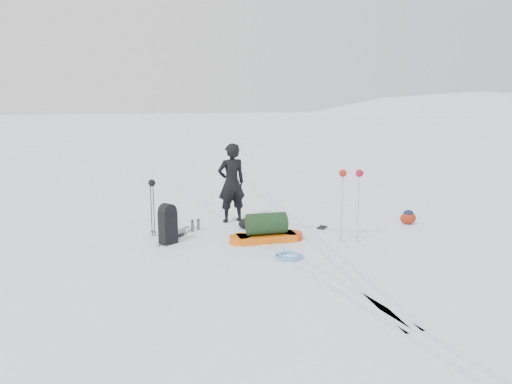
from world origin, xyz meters
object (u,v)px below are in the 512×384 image
skier (231,183)px  ski_poles_black (152,190)px  expedition_rucksack (169,224)px  pulk_sled (266,231)px

skier → ski_poles_black: 2.08m
skier → expedition_rucksack: (-1.72, -1.31, -0.56)m
pulk_sled → expedition_rucksack: bearing=167.5°
skier → pulk_sled: skier is taller
pulk_sled → expedition_rucksack: size_ratio=1.85×
pulk_sled → ski_poles_black: 2.58m
skier → expedition_rucksack: skier is taller
pulk_sled → ski_poles_black: ski_poles_black is taller
pulk_sled → expedition_rucksack: expedition_rucksack is taller
skier → pulk_sled: bearing=90.2°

